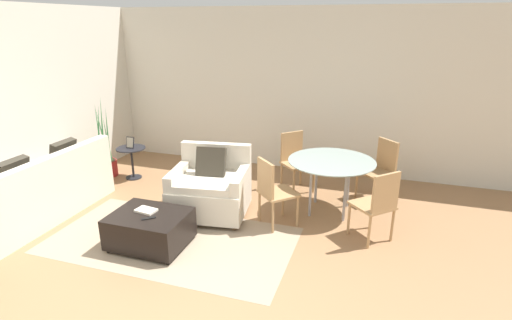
# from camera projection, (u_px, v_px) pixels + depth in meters

# --- Properties ---
(ground_plane) EXTENTS (20.00, 20.00, 0.00)m
(ground_plane) POSITION_uv_depth(u_px,v_px,m) (173.00, 304.00, 3.74)
(ground_plane) COLOR #936B47
(wall_back) EXTENTS (12.00, 0.06, 2.75)m
(wall_back) POSITION_uv_depth(u_px,v_px,m) (282.00, 91.00, 6.87)
(wall_back) COLOR beige
(wall_back) RESTS_ON ground_plane
(wall_left) EXTENTS (0.06, 12.00, 2.75)m
(wall_left) POSITION_uv_depth(u_px,v_px,m) (21.00, 107.00, 5.54)
(wall_left) COLOR beige
(wall_left) RESTS_ON ground_plane
(area_rug) EXTENTS (2.92, 1.56, 0.01)m
(area_rug) POSITION_uv_depth(u_px,v_px,m) (172.00, 240.00, 4.83)
(area_rug) COLOR gray
(area_rug) RESTS_ON ground_plane
(couch) EXTENTS (0.86, 2.05, 0.94)m
(couch) POSITION_uv_depth(u_px,v_px,m) (40.00, 194.00, 5.32)
(couch) COLOR beige
(couch) RESTS_ON ground_plane
(armchair) EXTENTS (1.09, 1.00, 0.93)m
(armchair) POSITION_uv_depth(u_px,v_px,m) (211.00, 189.00, 5.39)
(armchair) COLOR beige
(armchair) RESTS_ON ground_plane
(ottoman) EXTENTS (0.86, 0.68, 0.41)m
(ottoman) POSITION_uv_depth(u_px,v_px,m) (150.00, 228.00, 4.65)
(ottoman) COLOR black
(ottoman) RESTS_ON ground_plane
(book_stack) EXTENTS (0.25, 0.19, 0.03)m
(book_stack) POSITION_uv_depth(u_px,v_px,m) (146.00, 210.00, 4.65)
(book_stack) COLOR beige
(book_stack) RESTS_ON ottoman
(tv_remote_primary) EXTENTS (0.15, 0.13, 0.01)m
(tv_remote_primary) POSITION_uv_depth(u_px,v_px,m) (149.00, 218.00, 4.48)
(tv_remote_primary) COLOR black
(tv_remote_primary) RESTS_ON ottoman
(potted_plant) EXTENTS (0.34, 0.34, 1.36)m
(potted_plant) POSITION_uv_depth(u_px,v_px,m) (106.00, 159.00, 6.77)
(potted_plant) COLOR maroon
(potted_plant) RESTS_ON ground_plane
(side_table) EXTENTS (0.48, 0.48, 0.53)m
(side_table) POSITION_uv_depth(u_px,v_px,m) (132.00, 157.00, 6.63)
(side_table) COLOR black
(side_table) RESTS_ON ground_plane
(picture_frame) EXTENTS (0.14, 0.07, 0.19)m
(picture_frame) POSITION_uv_depth(u_px,v_px,m) (130.00, 143.00, 6.55)
(picture_frame) COLOR black
(picture_frame) RESTS_ON side_table
(dining_table) EXTENTS (1.17, 1.17, 0.75)m
(dining_table) POSITION_uv_depth(u_px,v_px,m) (331.00, 166.00, 5.35)
(dining_table) COLOR #8C9E99
(dining_table) RESTS_ON ground_plane
(dining_chair_near_left) EXTENTS (0.59, 0.59, 0.90)m
(dining_chair_near_left) POSITION_uv_depth(u_px,v_px,m) (273.00, 188.00, 5.01)
(dining_chair_near_left) COLOR tan
(dining_chair_near_left) RESTS_ON ground_plane
(dining_chair_near_right) EXTENTS (0.59, 0.59, 0.90)m
(dining_chair_near_right) POSITION_uv_depth(u_px,v_px,m) (378.00, 202.00, 4.64)
(dining_chair_near_right) COLOR tan
(dining_chair_near_right) RESTS_ON ground_plane
(dining_chair_far_left) EXTENTS (0.59, 0.59, 0.90)m
(dining_chair_far_left) POSITION_uv_depth(u_px,v_px,m) (295.00, 157.00, 6.16)
(dining_chair_far_left) COLOR tan
(dining_chair_far_left) RESTS_ON ground_plane
(dining_chair_far_right) EXTENTS (0.59, 0.59, 0.90)m
(dining_chair_far_right) POSITION_uv_depth(u_px,v_px,m) (381.00, 166.00, 5.79)
(dining_chair_far_right) COLOR tan
(dining_chair_far_right) RESTS_ON ground_plane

